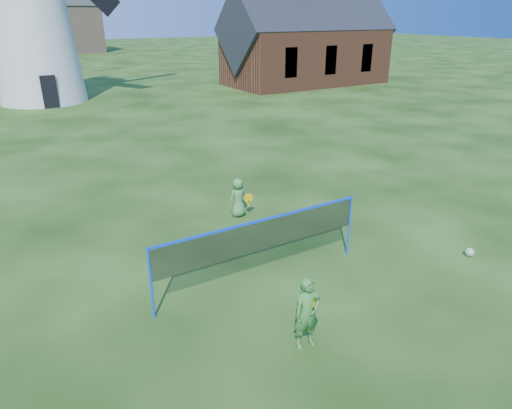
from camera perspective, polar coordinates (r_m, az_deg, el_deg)
The scene contains 7 objects.
ground at distance 10.71m, azimuth 0.48°, elevation -8.53°, with size 220.00×220.00×0.00m, color black.
windmill at distance 34.73m, azimuth -26.29°, elevation 20.92°, with size 10.64×5.53×15.99m.
chapel at distance 40.66m, azimuth 6.28°, elevation 19.27°, with size 13.76×6.67×11.63m.
badminton_net at distance 9.84m, azimuth 0.76°, elevation -3.96°, with size 5.05×0.05×1.55m.
player_girl at distance 8.31m, azimuth 6.37°, elevation -13.23°, with size 0.69×0.38×1.38m.
player_boy at distance 13.40m, azimuth -2.22°, elevation 0.87°, with size 0.66×0.44×1.16m.
play_ball at distance 12.53m, azimuth 25.01°, elevation -5.38°, with size 0.22×0.22×0.22m, color green.
Camera 1 is at (-4.83, -7.80, 5.54)m, focal length 32.21 mm.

